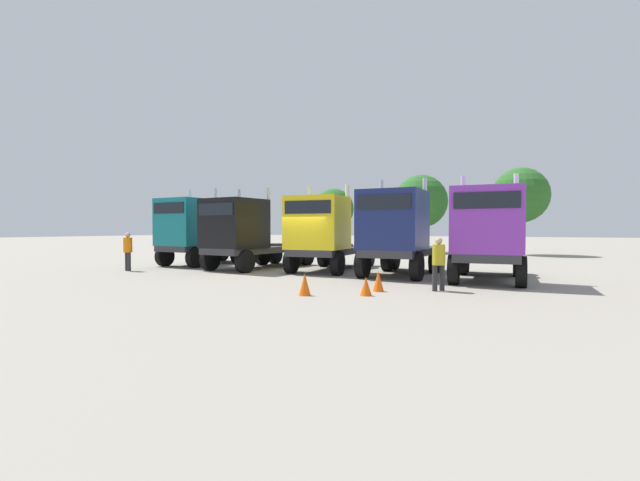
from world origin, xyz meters
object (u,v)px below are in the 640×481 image
object	(u,v)px
semi_truck_teal	(194,231)
traffic_cone_far	(378,281)
visitor_with_camera	(439,260)
traffic_cone_near	(366,286)
traffic_cone_mid	(305,284)
semi_truck_yellow	(324,233)
visitor_in_hivis	(128,249)
semi_truck_navy	(397,231)
semi_truck_black	(244,233)
semi_truck_purple	(488,234)

from	to	relation	value
semi_truck_teal	traffic_cone_far	distance (m)	13.20
visitor_with_camera	traffic_cone_near	distance (m)	2.72
visitor_with_camera	traffic_cone_mid	distance (m)	4.42
traffic_cone_near	traffic_cone_mid	world-z (taller)	traffic_cone_mid
traffic_cone_mid	traffic_cone_far	bearing A→B (deg)	48.58
traffic_cone_mid	semi_truck_yellow	bearing A→B (deg)	113.00
semi_truck_yellow	traffic_cone_far	world-z (taller)	semi_truck_yellow
traffic_cone_near	traffic_cone_mid	xyz separation A→B (m)	(-1.63, -0.83, 0.05)
visitor_in_hivis	traffic_cone_near	xyz separation A→B (m)	(12.85, -1.91, -0.78)
semi_truck_navy	traffic_cone_mid	xyz separation A→B (m)	(-0.80, -6.29, -1.55)
semi_truck_black	traffic_cone_mid	bearing A→B (deg)	53.12
semi_truck_purple	traffic_cone_near	bearing A→B (deg)	-33.41
traffic_cone_near	traffic_cone_mid	bearing A→B (deg)	-152.91
traffic_cone_far	semi_truck_black	bearing A→B (deg)	154.53
visitor_with_camera	traffic_cone_mid	world-z (taller)	visitor_with_camera
visitor_in_hivis	traffic_cone_near	distance (m)	13.01
semi_truck_teal	semi_truck_purple	distance (m)	15.03
semi_truck_yellow	traffic_cone_near	bearing A→B (deg)	31.11
semi_truck_teal	semi_truck_navy	bearing A→B (deg)	90.04
semi_truck_black	traffic_cone_far	world-z (taller)	semi_truck_black
visitor_in_hivis	semi_truck_black	bearing A→B (deg)	-37.05
traffic_cone_near	traffic_cone_far	world-z (taller)	traffic_cone_far
semi_truck_yellow	traffic_cone_mid	bearing A→B (deg)	16.78
traffic_cone_mid	visitor_in_hivis	bearing A→B (deg)	166.27
visitor_with_camera	traffic_cone_far	distance (m)	2.06
semi_truck_yellow	visitor_in_hivis	world-z (taller)	semi_truck_yellow
semi_truck_black	visitor_with_camera	world-z (taller)	semi_truck_black
semi_truck_purple	traffic_cone_far	xyz separation A→B (m)	(-2.75, -4.16, -1.49)
semi_truck_teal	visitor_with_camera	xyz separation A→B (m)	(13.94, -3.63, -0.86)
semi_truck_black	semi_truck_purple	bearing A→B (deg)	94.79
semi_truck_black	semi_truck_navy	distance (m)	7.57
visitor_with_camera	traffic_cone_near	size ratio (longest dim) A/B	3.07
semi_truck_teal	traffic_cone_near	size ratio (longest dim) A/B	10.31
semi_truck_black	traffic_cone_far	distance (m)	9.42
semi_truck_yellow	semi_truck_teal	bearing A→B (deg)	-94.70
semi_truck_black	semi_truck_navy	world-z (taller)	semi_truck_navy
semi_truck_navy	traffic_cone_far	bearing A→B (deg)	8.70
semi_truck_purple	visitor_with_camera	size ratio (longest dim) A/B	3.64
traffic_cone_far	visitor_in_hivis	bearing A→B (deg)	176.06
semi_truck_purple	visitor_in_hivis	world-z (taller)	semi_truck_purple
semi_truck_purple	visitor_in_hivis	xyz separation A→B (m)	(-15.61, -3.27, -0.76)
visitor_in_hivis	traffic_cone_mid	xyz separation A→B (m)	(11.22, -2.74, -0.72)
semi_truck_navy	visitor_in_hivis	bearing A→B (deg)	-75.61
semi_truck_purple	traffic_cone_far	world-z (taller)	semi_truck_purple
semi_truck_yellow	traffic_cone_near	distance (m)	7.51
visitor_in_hivis	visitor_with_camera	xyz separation A→B (m)	(14.53, 0.11, -0.06)
semi_truck_purple	traffic_cone_near	distance (m)	6.07
semi_truck_teal	traffic_cone_mid	world-z (taller)	semi_truck_teal
semi_truck_black	semi_truck_purple	xyz separation A→B (m)	(11.15, 0.15, 0.04)
semi_truck_yellow	semi_truck_purple	xyz separation A→B (m)	(7.23, -0.67, 0.04)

